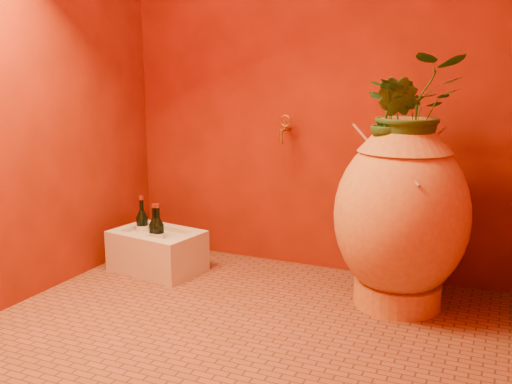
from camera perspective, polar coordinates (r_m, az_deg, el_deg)
The scene contains 11 objects.
floor at distance 2.95m, azimuth -1.23°, elevation -13.10°, with size 2.50×2.50×0.00m, color brown.
wall_back at distance 3.60m, azimuth 5.69°, elevation 11.89°, with size 2.50×0.02×2.50m, color #621805.
wall_left at distance 3.40m, azimuth -21.08°, elevation 11.18°, with size 0.02×2.00×2.50m, color #621805.
amphora at distance 3.12m, azimuth 14.31°, elevation -2.21°, with size 0.91×0.91×1.02m.
stone_basin at distance 3.71m, azimuth -9.83°, elevation -5.90°, with size 0.60×0.45×0.26m.
wine_bottle_a at distance 3.79m, azimuth -11.29°, elevation -3.49°, with size 0.08×0.08×0.32m.
wine_bottle_b at distance 3.61m, azimuth -9.73°, elevation -4.27°, with size 0.08×0.08×0.31m.
wine_bottle_c at distance 3.63m, azimuth -10.08°, elevation -4.21°, with size 0.08×0.08×0.31m.
wall_tap at distance 3.58m, azimuth 2.87°, elevation 6.41°, with size 0.08×0.16×0.18m.
plant_main at distance 3.05m, azimuth 15.28°, elevation 7.99°, with size 0.50×0.43×0.55m, color #214A1A.
plant_side at distance 2.99m, azimuth 13.61°, elevation 6.97°, with size 0.24×0.19×0.44m, color #214A1A.
Camera 1 is at (1.15, -2.41, 1.24)m, focal length 40.00 mm.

